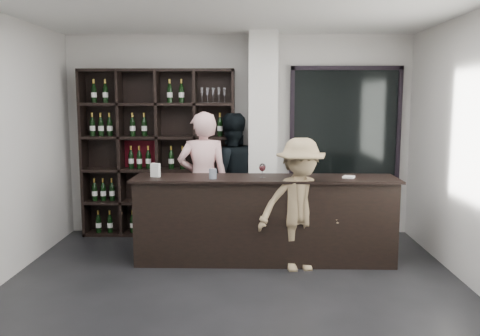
{
  "coord_description": "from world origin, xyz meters",
  "views": [
    {
      "loc": [
        0.16,
        -4.7,
        1.99
      ],
      "look_at": [
        0.05,
        1.1,
        1.19
      ],
      "focal_mm": 38.0,
      "sensor_mm": 36.0,
      "label": 1
    }
  ],
  "objects_px": {
    "wine_shelf": "(159,154)",
    "customer": "(300,205)",
    "taster_pink": "(203,181)",
    "taster_black": "(231,176)",
    "tasting_counter": "(265,219)"
  },
  "relations": [
    {
      "from": "wine_shelf",
      "to": "customer",
      "type": "xyz_separation_m",
      "value": [
        1.9,
        -1.52,
        -0.43
      ]
    },
    {
      "from": "taster_pink",
      "to": "taster_black",
      "type": "distance_m",
      "value": 0.65
    },
    {
      "from": "taster_black",
      "to": "wine_shelf",
      "type": "bearing_deg",
      "value": -23.34
    },
    {
      "from": "taster_pink",
      "to": "taster_black",
      "type": "bearing_deg",
      "value": -129.96
    },
    {
      "from": "taster_pink",
      "to": "taster_black",
      "type": "relative_size",
      "value": 1.02
    },
    {
      "from": "tasting_counter",
      "to": "taster_black",
      "type": "distance_m",
      "value": 1.2
    },
    {
      "from": "taster_pink",
      "to": "customer",
      "type": "xyz_separation_m",
      "value": [
        1.19,
        -0.8,
        -0.14
      ]
    },
    {
      "from": "tasting_counter",
      "to": "taster_black",
      "type": "height_order",
      "value": "taster_black"
    },
    {
      "from": "tasting_counter",
      "to": "customer",
      "type": "height_order",
      "value": "customer"
    },
    {
      "from": "tasting_counter",
      "to": "taster_black",
      "type": "bearing_deg",
      "value": 113.4
    },
    {
      "from": "taster_black",
      "to": "customer",
      "type": "relative_size",
      "value": 1.16
    },
    {
      "from": "tasting_counter",
      "to": "taster_black",
      "type": "relative_size",
      "value": 1.78
    },
    {
      "from": "wine_shelf",
      "to": "taster_pink",
      "type": "xyz_separation_m",
      "value": [
        0.71,
        -0.72,
        -0.29
      ]
    },
    {
      "from": "wine_shelf",
      "to": "tasting_counter",
      "type": "relative_size",
      "value": 0.75
    },
    {
      "from": "wine_shelf",
      "to": "customer",
      "type": "distance_m",
      "value": 2.47
    }
  ]
}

